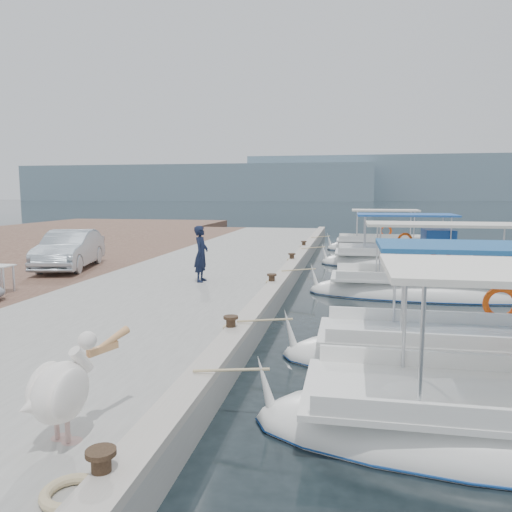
# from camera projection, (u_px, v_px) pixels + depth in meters

# --- Properties ---
(ground) EXTENTS (400.00, 400.00, 0.00)m
(ground) POSITION_uv_depth(u_px,v_px,m) (276.00, 315.00, 12.81)
(ground) COLOR black
(ground) RESTS_ON ground
(concrete_quay) EXTENTS (6.00, 40.00, 0.50)m
(concrete_quay) POSITION_uv_depth(u_px,v_px,m) (215.00, 272.00, 18.21)
(concrete_quay) COLOR gray
(concrete_quay) RESTS_ON ground
(quay_curb) EXTENTS (0.44, 40.00, 0.12)m
(quay_curb) POSITION_uv_depth(u_px,v_px,m) (291.00, 266.00, 17.66)
(quay_curb) COLOR #ABA397
(quay_curb) RESTS_ON concrete_quay
(cobblestone_strip) EXTENTS (4.00, 40.00, 0.50)m
(cobblestone_strip) POSITION_uv_depth(u_px,v_px,m) (89.00, 268.00, 19.13)
(cobblestone_strip) COLOR #52362B
(cobblestone_strip) RESTS_ON ground
(distant_hills) EXTENTS (330.00, 60.00, 18.00)m
(distant_hills) POSITION_uv_depth(u_px,v_px,m) (420.00, 182.00, 202.86)
(distant_hills) COLOR slate
(distant_hills) RESTS_ON ground
(fishing_caique_b) EXTENTS (7.68, 2.11, 2.83)m
(fishing_caique_b) POSITION_uv_depth(u_px,v_px,m) (496.00, 363.00, 8.86)
(fishing_caique_b) COLOR white
(fishing_caique_b) RESTS_ON ground
(fishing_caique_c) EXTENTS (7.64, 2.19, 2.83)m
(fishing_caique_c) POSITION_uv_depth(u_px,v_px,m) (435.00, 292.00, 15.12)
(fishing_caique_c) COLOR white
(fishing_caique_c) RESTS_ON ground
(fishing_caique_d) EXTENTS (6.80, 2.58, 2.83)m
(fishing_caique_d) POSITION_uv_depth(u_px,v_px,m) (403.00, 261.00, 21.57)
(fishing_caique_d) COLOR white
(fishing_caique_d) RESTS_ON ground
(fishing_caique_e) EXTENTS (5.86, 2.14, 2.83)m
(fishing_caique_e) POSITION_uv_depth(u_px,v_px,m) (381.00, 248.00, 27.24)
(fishing_caique_e) COLOR white
(fishing_caique_e) RESTS_ON ground
(mooring_bollards) EXTENTS (0.28, 20.28, 0.33)m
(mooring_bollards) POSITION_uv_depth(u_px,v_px,m) (272.00, 278.00, 14.25)
(mooring_bollards) COLOR black
(mooring_bollards) RESTS_ON concrete_quay
(pelican) EXTENTS (0.73, 1.42, 1.11)m
(pelican) POSITION_uv_depth(u_px,v_px,m) (63.00, 389.00, 5.26)
(pelican) COLOR tan
(pelican) RESTS_ON concrete_quay
(fisherman) EXTENTS (0.40, 0.61, 1.67)m
(fisherman) POSITION_uv_depth(u_px,v_px,m) (201.00, 254.00, 14.75)
(fisherman) COLOR black
(fisherman) RESTS_ON concrete_quay
(parked_car) EXTENTS (2.31, 4.27, 1.34)m
(parked_car) POSITION_uv_depth(u_px,v_px,m) (70.00, 250.00, 17.31)
(parked_car) COLOR silver
(parked_car) RESTS_ON cobblestone_strip
(folding_table) EXTENTS (0.55, 0.55, 0.73)m
(folding_table) POSITION_uv_depth(u_px,v_px,m) (2.00, 273.00, 13.15)
(folding_table) COLOR silver
(folding_table) RESTS_ON cobblestone_strip
(rope_coil) EXTENTS (0.54, 0.54, 0.10)m
(rope_coil) POSITION_uv_depth(u_px,v_px,m) (72.00, 493.00, 4.30)
(rope_coil) COLOR #C6B284
(rope_coil) RESTS_ON concrete_quay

